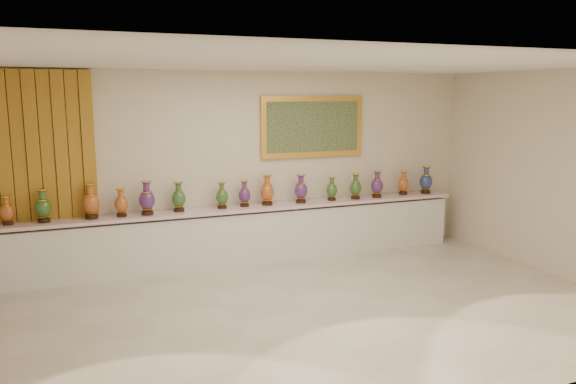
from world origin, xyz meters
The scene contains 19 objects.
ground centered at (0.00, 0.00, 0.00)m, with size 8.00×8.00×0.00m, color beige.
room centered at (-2.35, 2.44, 1.60)m, with size 8.00×8.00×8.00m.
counter centered at (0.00, 2.27, 0.44)m, with size 7.28×0.48×0.90m.
vase_0 centered at (-3.40, 2.26, 1.08)m, with size 0.20×0.20×0.39m.
vase_1 centered at (-2.95, 2.24, 1.11)m, with size 0.22×0.22×0.46m.
vase_2 centered at (-2.33, 2.24, 1.13)m, with size 0.30×0.30×0.51m.
vase_3 centered at (-1.92, 2.23, 1.09)m, with size 0.20×0.20×0.41m.
vase_4 centered at (-1.56, 2.22, 1.12)m, with size 0.30×0.30×0.50m.
vase_5 centered at (-1.08, 2.29, 1.10)m, with size 0.26×0.26×0.45m.
vase_6 centered at (-0.42, 2.27, 1.08)m, with size 0.23×0.23×0.41m.
vase_7 centered at (-0.05, 2.29, 1.08)m, with size 0.22×0.22×0.41m.
vase_8 centered at (0.32, 2.27, 1.12)m, with size 0.23×0.23×0.48m.
vase_9 centered at (0.89, 2.24, 1.11)m, with size 0.23×0.23×0.47m.
vase_10 centered at (1.45, 2.25, 1.08)m, with size 0.22×0.22×0.39m.
vase_11 centered at (1.88, 2.22, 1.09)m, with size 0.22×0.22×0.43m.
vase_12 centered at (2.29, 2.21, 1.10)m, with size 0.24×0.24×0.46m.
vase_13 centered at (2.86, 2.28, 1.09)m, with size 0.24×0.24×0.42m.
vase_14 centered at (3.30, 2.23, 1.12)m, with size 0.29×0.29×0.49m.
label_card centered at (-0.98, 2.13, 0.90)m, with size 0.10×0.06×0.00m, color white.
Camera 1 is at (-2.61, -6.01, 2.64)m, focal length 35.00 mm.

